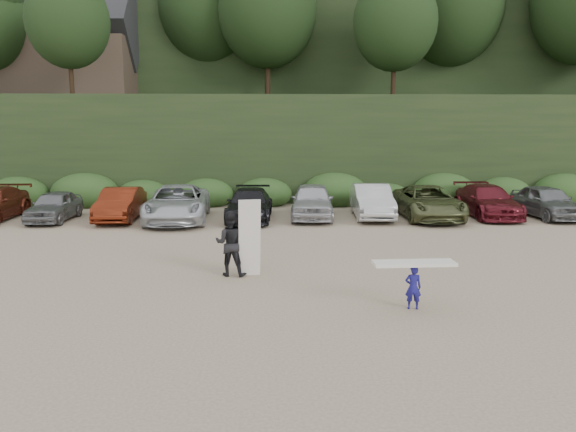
{
  "coord_description": "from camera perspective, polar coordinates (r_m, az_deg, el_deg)",
  "views": [
    {
      "loc": [
        1.07,
        -15.94,
        4.45
      ],
      "look_at": [
        1.78,
        3.0,
        1.3
      ],
      "focal_mm": 35.0,
      "sensor_mm": 36.0,
      "label": 1
    }
  ],
  "objects": [
    {
      "name": "ground",
      "position": [
        16.59,
        -5.81,
        -6.18
      ],
      "size": [
        120.0,
        120.0,
        0.0
      ],
      "primitive_type": "plane",
      "color": "tan",
      "rests_on": "ground"
    },
    {
      "name": "hillside_backdrop",
      "position": [
        52.33,
        -3.75,
        16.84
      ],
      "size": [
        90.0,
        41.5,
        28.0
      ],
      "color": "black",
      "rests_on": "ground"
    },
    {
      "name": "parked_cars",
      "position": [
        26.48,
        -9.44,
        1.3
      ],
      "size": [
        36.85,
        6.35,
        1.64
      ],
      "color": "silver",
      "rests_on": "ground"
    },
    {
      "name": "child_surfer",
      "position": [
        13.87,
        12.64,
        -6.05
      ],
      "size": [
        1.98,
        0.62,
        1.18
      ],
      "color": "navy",
      "rests_on": "ground"
    },
    {
      "name": "adult_surfer",
      "position": [
        16.52,
        -5.66,
        -2.72
      ],
      "size": [
        1.42,
        0.89,
        2.28
      ],
      "color": "black",
      "rests_on": "ground"
    }
  ]
}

